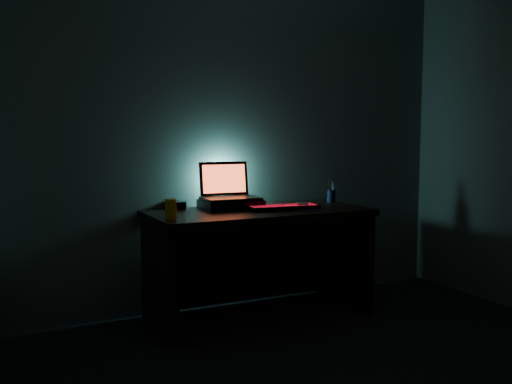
% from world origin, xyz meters
% --- Properties ---
extents(room, '(3.50, 4.00, 2.50)m').
position_xyz_m(room, '(0.00, 0.00, 1.25)').
color(room, black).
rests_on(room, ground).
extents(desk, '(1.50, 0.70, 0.75)m').
position_xyz_m(desk, '(0.00, 1.67, 0.49)').
color(desk, black).
rests_on(desk, ground).
extents(riser, '(0.41, 0.31, 0.06)m').
position_xyz_m(riser, '(-0.15, 1.77, 0.78)').
color(riser, black).
rests_on(riser, desk).
extents(laptop, '(0.39, 0.29, 0.26)m').
position_xyz_m(laptop, '(-0.14, 1.82, 0.87)').
color(laptop, black).
rests_on(laptop, riser).
extents(keyboard, '(0.50, 0.20, 0.03)m').
position_xyz_m(keyboard, '(0.15, 1.56, 0.76)').
color(keyboard, black).
rests_on(keyboard, desk).
extents(mousepad, '(0.28, 0.27, 0.00)m').
position_xyz_m(mousepad, '(0.30, 1.55, 0.75)').
color(mousepad, '#0B1E53').
rests_on(mousepad, desk).
extents(mouse, '(0.11, 0.13, 0.03)m').
position_xyz_m(mouse, '(0.30, 1.55, 0.77)').
color(mouse, gray).
rests_on(mouse, mousepad).
extents(pen_cup, '(0.07, 0.07, 0.09)m').
position_xyz_m(pen_cup, '(0.68, 1.76, 0.80)').
color(pen_cup, black).
rests_on(pen_cup, desk).
extents(juice_glass, '(0.09, 0.09, 0.12)m').
position_xyz_m(juice_glass, '(-0.67, 1.48, 0.81)').
color(juice_glass, yellow).
rests_on(juice_glass, desk).
extents(router, '(0.19, 0.17, 0.05)m').
position_xyz_m(router, '(-0.49, 1.92, 0.78)').
color(router, black).
rests_on(router, desk).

